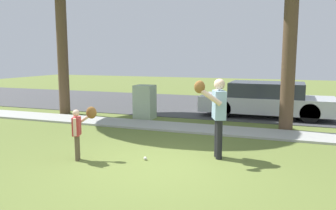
% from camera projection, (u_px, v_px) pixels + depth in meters
% --- Properties ---
extents(ground_plane, '(48.00, 48.00, 0.00)m').
position_uv_depth(ground_plane, '(203.00, 131.00, 9.96)').
color(ground_plane, olive).
extents(sidewalk_strip, '(36.00, 1.20, 0.06)m').
position_uv_depth(sidewalk_strip, '(203.00, 129.00, 10.05)').
color(sidewalk_strip, '#A3A39E').
rests_on(sidewalk_strip, ground).
extents(road_surface, '(36.00, 6.80, 0.02)m').
position_uv_depth(road_surface, '(232.00, 106.00, 14.70)').
color(road_surface, '#424244').
rests_on(road_surface, ground).
extents(person_adult, '(0.63, 0.80, 1.70)m').
position_uv_depth(person_adult, '(217.00, 110.00, 7.14)').
color(person_adult, black).
rests_on(person_adult, ground).
extents(person_child, '(0.45, 0.55, 1.12)m').
position_uv_depth(person_child, '(80.00, 126.00, 7.09)').
color(person_child, brown).
rests_on(person_child, ground).
extents(baseball, '(0.07, 0.07, 0.07)m').
position_uv_depth(baseball, '(145.00, 158.00, 7.15)').
color(baseball, white).
rests_on(baseball, ground).
extents(utility_cabinet, '(0.65, 0.62, 1.18)m').
position_uv_depth(utility_cabinet, '(145.00, 102.00, 11.81)').
color(utility_cabinet, '#9EB293').
rests_on(utility_cabinet, ground).
extents(parked_sedan_silver, '(4.60, 1.80, 1.23)m').
position_uv_depth(parked_sedan_silver, '(266.00, 100.00, 12.16)').
color(parked_sedan_silver, silver).
rests_on(parked_sedan_silver, road_surface).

